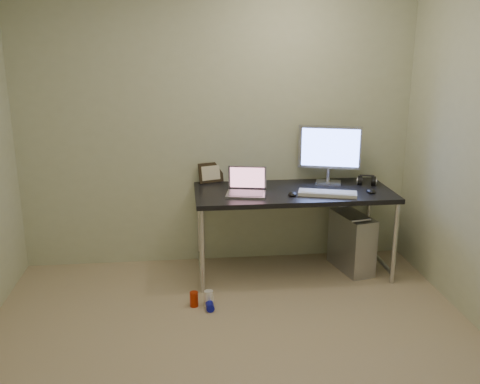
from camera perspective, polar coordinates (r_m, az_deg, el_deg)
name	(u,v)px	position (r m, az deg, el deg)	size (l,w,h in m)	color
floor	(239,365)	(3.57, -0.15, -17.99)	(3.50, 3.50, 0.00)	tan
wall_back	(218,127)	(4.76, -2.41, 6.95)	(3.50, 0.02, 2.50)	beige
desk	(293,199)	(4.62, 5.71, -0.72)	(1.68, 0.74, 0.75)	black
tower_computer	(352,242)	(4.88, 11.82, -5.25)	(0.32, 0.53, 0.54)	#A4A5A9
cable_a	(337,216)	(5.11, 10.27, -2.48)	(0.01, 0.01, 0.70)	black
cable_b	(346,218)	(5.13, 11.29, -2.72)	(0.01, 0.01, 0.72)	black
can_red	(194,299)	(4.23, -4.93, -11.32)	(0.06, 0.06, 0.12)	#AE2405
can_white	(209,298)	(4.22, -3.36, -11.26)	(0.07, 0.07, 0.13)	white
can_blue	(210,306)	(4.19, -3.24, -12.01)	(0.06, 0.06, 0.11)	#0F13A7
laptop	(247,188)	(4.46, 0.71, 0.47)	(0.37, 0.32, 0.22)	#B7B8BF
monitor	(330,150)	(4.81, 9.54, 4.44)	(0.54, 0.22, 0.52)	#B7B8BF
keyboard	(327,193)	(4.49, 9.32, -0.14)	(0.48, 0.16, 0.03)	silver
mouse_right	(371,190)	(4.64, 13.79, 0.17)	(0.07, 0.12, 0.04)	black
mouse_left	(293,193)	(4.44, 5.62, -0.14)	(0.07, 0.11, 0.04)	black
headphones	(367,181)	(4.89, 13.35, 1.12)	(0.19, 0.11, 0.11)	black
picture_frame	(211,173)	(4.82, -3.13, 2.08)	(0.23, 0.03, 0.18)	black
webcam	(240,175)	(4.76, -0.03, 1.82)	(0.04, 0.03, 0.11)	silver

